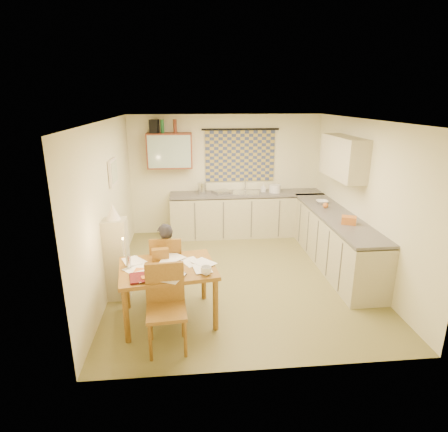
{
  "coord_description": "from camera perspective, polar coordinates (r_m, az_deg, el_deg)",
  "views": [
    {
      "loc": [
        -0.78,
        -5.56,
        2.8
      ],
      "look_at": [
        -0.23,
        0.2,
        0.98
      ],
      "focal_mm": 30.0,
      "sensor_mm": 36.0,
      "label": 1
    }
  ],
  "objects": [
    {
      "name": "wall_cabinet_glass",
      "position": [
        7.54,
        -8.34,
        9.66
      ],
      "size": [
        0.84,
        0.02,
        0.64
      ],
      "primitive_type": "cube",
      "color": "#99B2A5",
      "rests_on": "wall_back"
    },
    {
      "name": "chair_near",
      "position": [
        4.55,
        -8.68,
        -15.96
      ],
      "size": [
        0.48,
        0.48,
        1.0
      ],
      "rotation": [
        0.0,
        0.0,
        0.08
      ],
      "color": "brown",
      "rests_on": "floor"
    },
    {
      "name": "person",
      "position": [
        5.43,
        -8.84,
        -6.95
      ],
      "size": [
        0.53,
        0.45,
        1.16
      ],
      "primitive_type": "imported",
      "rotation": [
        0.0,
        0.0,
        3.35
      ],
      "color": "black",
      "rests_on": "floor"
    },
    {
      "name": "chair_far",
      "position": [
        5.6,
        -8.5,
        -9.26
      ],
      "size": [
        0.45,
        0.45,
        0.97
      ],
      "rotation": [
        0.0,
        0.0,
        3.1
      ],
      "color": "brown",
      "rests_on": "floor"
    },
    {
      "name": "floor",
      "position": [
        6.28,
        2.31,
        -9.16
      ],
      "size": [
        4.0,
        4.5,
        0.02
      ],
      "primitive_type": "cube",
      "color": "olive",
      "rests_on": "ground"
    },
    {
      "name": "dish_rack",
      "position": [
        7.76,
        -0.32,
        3.67
      ],
      "size": [
        0.44,
        0.41,
        0.06
      ],
      "primitive_type": "cube",
      "rotation": [
        0.0,
        0.0,
        0.4
      ],
      "color": "silver",
      "rests_on": "counter_back"
    },
    {
      "name": "eyeglasses",
      "position": [
        4.62,
        -6.55,
        -8.91
      ],
      "size": [
        0.14,
        0.1,
        0.02
      ],
      "primitive_type": "cube",
      "rotation": [
        0.0,
        0.0,
        0.48
      ],
      "color": "black",
      "rests_on": "dining_table"
    },
    {
      "name": "wall_right",
      "position": [
        6.41,
        20.57,
        2.33
      ],
      "size": [
        0.02,
        4.5,
        2.5
      ],
      "primitive_type": "cube",
      "color": "beige",
      "rests_on": "floor"
    },
    {
      "name": "papers",
      "position": [
        4.84,
        -9.29,
        -7.7
      ],
      "size": [
        1.27,
        0.99,
        0.03
      ],
      "rotation": [
        0.0,
        0.0,
        0.15
      ],
      "color": "white",
      "rests_on": "dining_table"
    },
    {
      "name": "wall_back",
      "position": [
        8.01,
        0.24,
        6.3
      ],
      "size": [
        4.0,
        0.02,
        2.5
      ],
      "primitive_type": "cube",
      "color": "beige",
      "rests_on": "floor"
    },
    {
      "name": "ceiling",
      "position": [
        5.62,
        2.63,
        14.47
      ],
      "size": [
        4.0,
        4.5,
        0.02
      ],
      "primitive_type": "cube",
      "color": "white",
      "rests_on": "floor"
    },
    {
      "name": "fruit_orange",
      "position": [
        6.96,
        15.22,
        1.58
      ],
      "size": [
        0.1,
        0.1,
        0.1
      ],
      "primitive_type": "sphere",
      "color": "#C46926",
      "rests_on": "counter_right"
    },
    {
      "name": "speaker",
      "position": [
        7.68,
        -10.58,
        13.29
      ],
      "size": [
        0.19,
        0.23,
        0.26
      ],
      "primitive_type": "cube",
      "rotation": [
        0.0,
        0.0,
        -0.18
      ],
      "color": "black",
      "rests_on": "wall_cabinet"
    },
    {
      "name": "wall_front",
      "position": [
        3.73,
        7.24,
        -7.3
      ],
      "size": [
        4.0,
        0.02,
        2.5
      ],
      "primitive_type": "cube",
      "color": "beige",
      "rests_on": "floor"
    },
    {
      "name": "orange_bag",
      "position": [
        6.18,
        18.49,
        -0.6
      ],
      "size": [
        0.27,
        0.24,
        0.12
      ],
      "primitive_type": "cube",
      "rotation": [
        0.0,
        0.0,
        -0.43
      ],
      "color": "#C46926",
      "rests_on": "counter_right"
    },
    {
      "name": "bottle_green",
      "position": [
        7.67,
        -9.39,
        13.35
      ],
      "size": [
        0.08,
        0.08,
        0.26
      ],
      "primitive_type": "cylinder",
      "rotation": [
        0.0,
        0.0,
        0.23
      ],
      "color": "#195926",
      "rests_on": "wall_cabinet"
    },
    {
      "name": "upper_cabinet_right",
      "position": [
        6.71,
        17.71,
        8.5
      ],
      "size": [
        0.34,
        1.3,
        0.7
      ],
      "primitive_type": "cube",
      "color": "tan",
      "rests_on": "wall_right"
    },
    {
      "name": "orange_box",
      "position": [
        4.58,
        -11.71,
        -9.25
      ],
      "size": [
        0.14,
        0.11,
        0.04
      ],
      "primitive_type": "cube",
      "rotation": [
        0.0,
        0.0,
        0.29
      ],
      "color": "#C46926",
      "rests_on": "dining_table"
    },
    {
      "name": "counter_back",
      "position": [
        7.97,
        3.84,
        0.28
      ],
      "size": [
        3.3,
        0.62,
        0.92
      ],
      "color": "tan",
      "rests_on": "floor"
    },
    {
      "name": "dining_table",
      "position": [
        5.04,
        -8.43,
        -11.46
      ],
      "size": [
        1.32,
        1.08,
        0.75
      ],
      "rotation": [
        0.0,
        0.0,
        0.15
      ],
      "color": "brown",
      "rests_on": "floor"
    },
    {
      "name": "mug",
      "position": [
        4.6,
        -2.74,
        -8.31
      ],
      "size": [
        0.24,
        0.24,
        0.11
      ],
      "primitive_type": "imported",
      "rotation": [
        0.0,
        0.0,
        0.45
      ],
      "color": "white",
      "rests_on": "dining_table"
    },
    {
      "name": "wall_cabinet",
      "position": [
        7.71,
        -8.28,
        9.83
      ],
      "size": [
        0.9,
        0.34,
        0.7
      ],
      "primitive_type": "cube",
      "color": "maroon",
      "rests_on": "wall_back"
    },
    {
      "name": "stove",
      "position": [
        5.9,
        20.15,
        -7.39
      ],
      "size": [
        0.56,
        0.56,
        0.86
      ],
      "color": "white",
      "rests_on": "floor"
    },
    {
      "name": "candle",
      "position": [
        4.79,
        -15.07,
        -4.73
      ],
      "size": [
        0.03,
        0.03,
        0.22
      ],
      "primitive_type": "cylinder",
      "rotation": [
        0.0,
        0.0,
        0.48
      ],
      "color": "white",
      "rests_on": "dining_table"
    },
    {
      "name": "bowl",
      "position": [
        7.27,
        14.71,
        2.1
      ],
      "size": [
        0.26,
        0.26,
        0.05
      ],
      "primitive_type": "imported",
      "rotation": [
        0.0,
        0.0,
        -0.1
      ],
      "color": "white",
      "rests_on": "counter_right"
    },
    {
      "name": "mixing_bowl",
      "position": [
        7.93,
        7.74,
        4.17
      ],
      "size": [
        0.3,
        0.3,
        0.16
      ],
      "primitive_type": "cylinder",
      "rotation": [
        0.0,
        0.0,
        0.32
      ],
      "color": "white",
      "rests_on": "counter_back"
    },
    {
      "name": "shelf_stand",
      "position": [
        5.61,
        -15.96,
        -6.34
      ],
      "size": [
        0.32,
        0.3,
        1.2
      ],
      "primitive_type": "cube",
      "color": "tan",
      "rests_on": "floor"
    },
    {
      "name": "book",
      "position": [
        4.77,
        -13.69,
        -8.41
      ],
      "size": [
        0.27,
        0.31,
        0.02
      ],
      "primitive_type": "imported",
      "rotation": [
        0.0,
        0.0,
        -0.16
      ],
      "color": "#C46926",
      "rests_on": "dining_table"
    },
    {
      "name": "curtain_rod",
      "position": [
        7.85,
        2.53,
        13.07
      ],
      "size": [
        1.6,
        0.04,
        0.04
      ],
      "primitive_type": "cylinder",
      "rotation": [
        0.0,
        1.57,
        0.0
      ],
      "color": "black",
      "rests_on": "wall_back"
    },
    {
      "name": "lampshade",
      "position": [
        5.37,
        -16.59,
        0.61
      ],
      "size": [
        0.2,
        0.2,
        0.22
      ],
      "primitive_type": "cone",
      "color": "silver",
      "rests_on": "shelf_stand"
    },
    {
      "name": "print_canvas",
      "position": [
        6.17,
        -16.35,
        6.48
      ],
      "size": [
        0.01,
        0.42,
        0.32
      ],
      "primitive_type": "cube",
      "color": "white",
      "rests_on": "wall_left"
    },
    {
      "name": "letter_rack",
      "position": [
        5.05,
        -9.66,
        -5.78
      ],
      "size": [
        0.23,
        0.13,
        0.16
      ],
      "primitive_type": "cube",
      "rotation": [
        0.0,
        0.0,
        0.15
      ],
      "color": "brown",
      "rests_on": "dining_table"
    },
    {
      "name": "framed_print",
      "position": [
        6.17,
        -16.58,
        6.46
      ],
      "size": [
        0.04,
        0.5,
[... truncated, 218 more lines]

